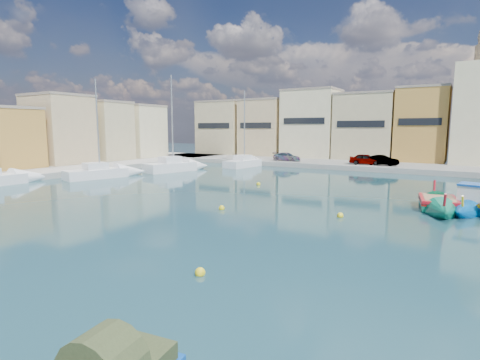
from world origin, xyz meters
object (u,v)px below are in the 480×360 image
Objects in this scene: yacht_north at (250,163)px; yacht_midnorth at (183,167)px; luzzu_green at (438,205)px; yacht_south at (8,179)px; luzzu_blue_cabin at (471,205)px; yacht_mid at (113,173)px.

yacht_north is 9.62m from yacht_midnorth.
yacht_south is at bearing -166.34° from luzzu_green.
luzzu_blue_cabin reaches higher than luzzu_green.
yacht_midnorth is at bearing 73.93° from yacht_mid.
yacht_north is 1.01× the size of yacht_south.
yacht_south is (-33.96, -8.25, 0.14)m from luzzu_green.
yacht_mid is (-2.39, -8.28, -0.05)m from yacht_midnorth.
yacht_midnorth reaches higher than yacht_south.
luzzu_blue_cabin is 0.72× the size of yacht_south.
yacht_south is at bearing -111.67° from yacht_midnorth.
yacht_mid is at bearing 63.12° from yacht_south.
luzzu_green is at bearing 13.66° from yacht_south.
yacht_mid reaches higher than yacht_north.
luzzu_blue_cabin is at bearing 1.06° from yacht_mid.
yacht_midnorth is 1.12× the size of yacht_mid.
yacht_mid reaches higher than yacht_south.
yacht_mid is at bearing -179.99° from luzzu_green.
yacht_midnorth is 17.79m from yacht_south.
luzzu_green is 0.69× the size of yacht_midnorth.
yacht_south reaches higher than luzzu_blue_cabin.
yacht_north reaches higher than yacht_south.
luzzu_blue_cabin is 30.15m from yacht_midnorth.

